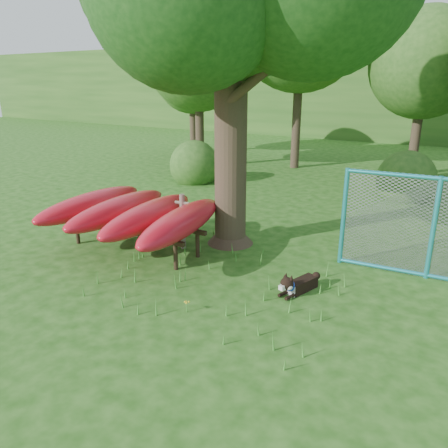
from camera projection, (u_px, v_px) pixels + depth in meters
The scene contains 13 objects.
ground at pixel (177, 296), 7.47m from camera, with size 80.00×80.00×0.00m, color #19480E.
wooden_post at pixel (183, 220), 9.43m from camera, with size 0.33×0.13×1.22m.
kayak_rack at pixel (133, 213), 9.26m from camera, with size 3.72×3.29×1.11m.
husky_dog at pixel (297, 285), 7.53m from camera, with size 0.46×0.95×0.44m.
fence_section at pixel (433, 229), 7.86m from camera, with size 3.30×0.33×3.22m.
wildflower_clump at pixel (187, 303), 6.90m from camera, with size 0.09×0.08×0.20m.
bg_tree_a at pixel (198, 55), 17.41m from camera, with size 4.40×4.40×6.70m.
bg_tree_b at pixel (301, 24), 16.91m from camera, with size 5.20×5.20×8.22m.
bg_tree_c at pixel (425, 64), 15.92m from camera, with size 4.00×4.00×6.12m.
bg_tree_f at pixel (192, 76), 21.32m from camera, with size 3.60×3.60×5.55m.
shrub_left at pixel (195, 181), 16.03m from camera, with size 1.80×1.80×1.80m, color #29541B.
shrub_mid at pixel (404, 198), 13.72m from camera, with size 1.80×1.80×1.80m, color #29541B.
wooded_hillside at pixel (434, 89), 29.11m from camera, with size 80.00×12.00×6.00m, color #29541B.
Camera 1 is at (4.24, -5.27, 3.49)m, focal length 35.00 mm.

